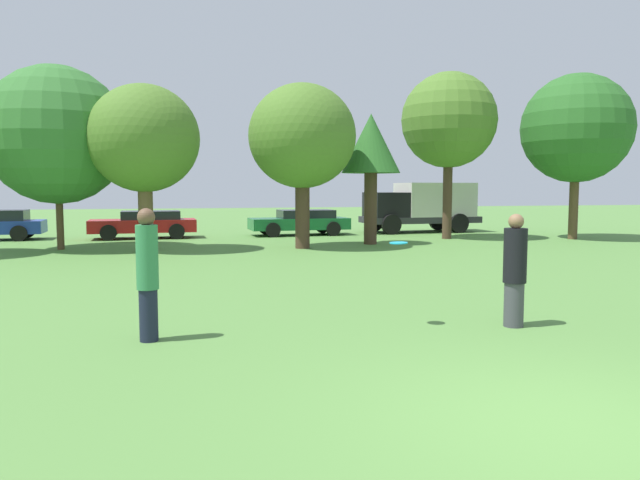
% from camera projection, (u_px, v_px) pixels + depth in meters
% --- Properties ---
extents(ground_plane, '(120.00, 120.00, 0.00)m').
position_uv_depth(ground_plane, '(564.00, 424.00, 5.42)').
color(ground_plane, '#54843D').
extents(person_thrower, '(0.30, 0.30, 1.87)m').
position_uv_depth(person_thrower, '(148.00, 273.00, 8.28)').
color(person_thrower, '#191E33').
rests_on(person_thrower, ground).
extents(person_catcher, '(0.35, 0.35, 1.75)m').
position_uv_depth(person_catcher, '(515.00, 270.00, 9.17)').
color(person_catcher, '#3F3F47').
rests_on(person_catcher, ground).
extents(frisbee, '(0.28, 0.28, 0.03)m').
position_uv_depth(frisbee, '(399.00, 243.00, 9.13)').
color(frisbee, '#19B2D8').
extents(tree_1, '(4.75, 4.75, 6.34)m').
position_uv_depth(tree_1, '(57.00, 135.00, 20.49)').
color(tree_1, brown).
rests_on(tree_1, ground).
extents(tree_2, '(3.71, 3.71, 5.61)m').
position_uv_depth(tree_2, '(144.00, 139.00, 19.95)').
color(tree_2, brown).
rests_on(tree_2, ground).
extents(tree_3, '(3.78, 3.78, 5.80)m').
position_uv_depth(tree_3, '(302.00, 137.00, 20.91)').
color(tree_3, '#473323').
rests_on(tree_3, ground).
extents(tree_4, '(2.23, 2.23, 4.95)m').
position_uv_depth(tree_4, '(371.00, 147.00, 22.52)').
color(tree_4, '#473323').
rests_on(tree_4, ground).
extents(tree_5, '(3.96, 3.96, 6.95)m').
position_uv_depth(tree_5, '(449.00, 121.00, 24.81)').
color(tree_5, '#473323').
rests_on(tree_5, ground).
extents(tree_6, '(4.49, 4.49, 6.85)m').
position_uv_depth(tree_6, '(576.00, 129.00, 24.67)').
color(tree_6, brown).
rests_on(tree_6, ground).
extents(parked_car_red, '(4.44, 2.01, 1.17)m').
position_uv_depth(parked_car_red, '(145.00, 223.00, 25.39)').
color(parked_car_red, red).
rests_on(parked_car_red, ground).
extents(parked_car_green, '(4.52, 2.08, 1.15)m').
position_uv_depth(parked_car_green, '(301.00, 221.00, 27.13)').
color(parked_car_green, '#196633').
rests_on(parked_car_green, ground).
extents(delivery_truck_black, '(5.68, 2.62, 2.39)m').
position_uv_depth(delivery_truck_black, '(422.00, 205.00, 29.03)').
color(delivery_truck_black, '#2D2D33').
rests_on(delivery_truck_black, ground).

